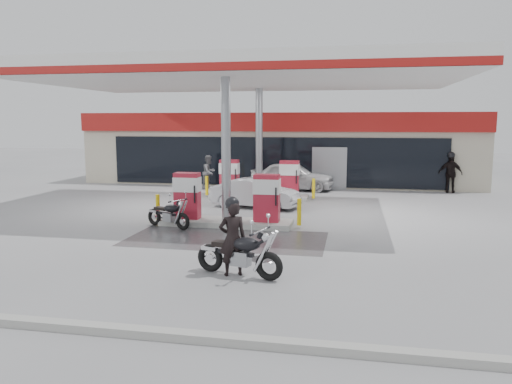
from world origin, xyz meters
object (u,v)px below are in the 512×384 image
at_px(pump_island_far, 259,183).
at_px(biker_main, 232,239).
at_px(biker_walking, 450,173).
at_px(hatchback_silver, 255,193).
at_px(parked_car_left, 202,172).
at_px(parked_motorcycle, 169,215).
at_px(pump_island_near, 227,205).
at_px(main_motorcycle, 240,255).
at_px(sedan_white, 292,176).
at_px(attendant, 209,172).

distance_m(pump_island_far, biker_main, 11.55).
distance_m(pump_island_far, biker_walking, 9.77).
height_order(hatchback_silver, parked_car_left, hatchback_silver).
xyz_separation_m(biker_main, parked_motorcycle, (-3.33, 4.64, -0.43)).
xyz_separation_m(biker_main, parked_car_left, (-6.04, 17.14, -0.29)).
bearing_deg(pump_island_near, main_motorcycle, -72.46).
bearing_deg(sedan_white, pump_island_far, 162.71).
height_order(pump_island_near, parked_car_left, pump_island_near).
xyz_separation_m(pump_island_far, parked_car_left, (-4.50, 5.69, -0.14)).
height_order(parked_motorcycle, parked_car_left, parked_car_left).
bearing_deg(biker_walking, biker_main, -112.75).
height_order(pump_island_far, attendant, same).
relative_size(biker_main, parked_motorcycle, 0.97).
relative_size(pump_island_near, attendant, 2.89).
relative_size(pump_island_near, hatchback_silver, 1.41).
height_order(attendant, parked_car_left, attendant).
relative_size(pump_island_far, biker_walking, 2.68).
distance_m(pump_island_near, parked_motorcycle, 1.98).
bearing_deg(main_motorcycle, parked_car_left, 125.28).
xyz_separation_m(parked_motorcycle, attendant, (-1.43, 9.61, 0.45)).
bearing_deg(parked_car_left, parked_motorcycle, -151.50).
relative_size(parked_motorcycle, sedan_white, 0.42).
height_order(biker_main, parked_car_left, biker_main).
xyz_separation_m(parked_car_left, biker_walking, (13.50, -1.89, 0.39)).
bearing_deg(sedan_white, hatchback_silver, 173.81).
distance_m(sedan_white, hatchback_silver, 5.66).
bearing_deg(pump_island_far, biker_walking, 22.89).
relative_size(parked_motorcycle, parked_car_left, 0.45).
bearing_deg(attendant, main_motorcycle, -137.35).
relative_size(biker_main, hatchback_silver, 0.48).
height_order(main_motorcycle, parked_motorcycle, main_motorcycle).
distance_m(sedan_white, biker_walking, 7.88).
relative_size(main_motorcycle, biker_walking, 1.13).
bearing_deg(pump_island_far, parked_car_left, 128.36).
distance_m(main_motorcycle, biker_walking, 16.94).
xyz_separation_m(pump_island_near, main_motorcycle, (1.74, -5.50, -0.21)).
height_order(biker_main, parked_motorcycle, biker_main).
bearing_deg(hatchback_silver, parked_car_left, 41.96).
relative_size(main_motorcycle, parked_motorcycle, 1.21).
bearing_deg(attendant, parked_car_left, 47.59).
distance_m(pump_island_far, parked_motorcycle, 7.05).
xyz_separation_m(pump_island_near, parked_motorcycle, (-1.78, -0.81, -0.27)).
bearing_deg(main_motorcycle, hatchback_silver, 114.30).
bearing_deg(main_motorcycle, pump_island_near, 122.87).
height_order(hatchback_silver, biker_walking, biker_walking).
bearing_deg(parked_car_left, pump_island_near, -142.71).
height_order(pump_island_near, biker_main, pump_island_near).
xyz_separation_m(main_motorcycle, parked_motorcycle, (-3.52, 4.68, -0.07)).
height_order(parked_motorcycle, attendant, attendant).
relative_size(biker_main, attendant, 0.98).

